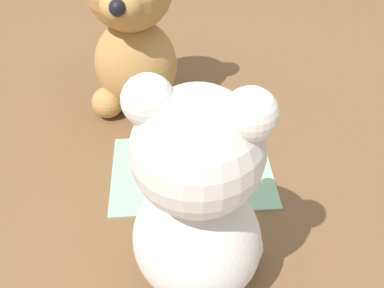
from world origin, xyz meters
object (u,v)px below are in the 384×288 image
(cupcake_near_cream_bear, at_px, (216,165))
(cupcake_near_tan_bear, at_px, (155,157))
(teddy_bear_cream, at_px, (198,205))
(teddy_bear_tan, at_px, (132,30))

(cupcake_near_cream_bear, xyz_separation_m, cupcake_near_tan_bear, (0.09, -0.02, 0.00))
(teddy_bear_cream, relative_size, teddy_bear_tan, 0.95)
(teddy_bear_tan, bearing_deg, cupcake_near_tan_bear, -71.29)
(teddy_bear_cream, distance_m, teddy_bear_tan, 0.38)
(teddy_bear_cream, height_order, cupcake_near_tan_bear, teddy_bear_cream)
(cupcake_near_cream_bear, bearing_deg, cupcake_near_tan_bear, -12.87)
(cupcake_near_cream_bear, bearing_deg, teddy_bear_tan, -59.91)
(teddy_bear_cream, height_order, teddy_bear_tan, teddy_bear_tan)
(teddy_bear_cream, relative_size, cupcake_near_cream_bear, 4.28)
(teddy_bear_tan, xyz_separation_m, cupcake_near_cream_bear, (-0.12, 0.20, -0.12))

